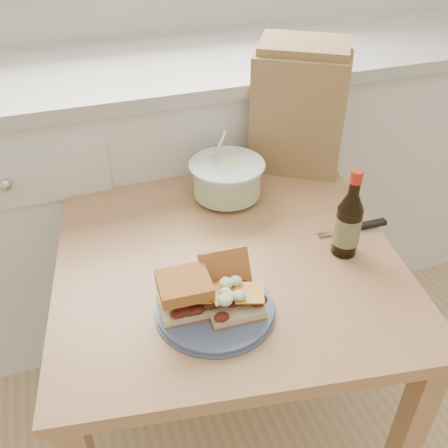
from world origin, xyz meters
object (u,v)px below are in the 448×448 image
object	(u,v)px
paper_bag	(299,112)
dining_table	(227,282)
beer_bottle	(348,223)
coleslaw_bowl	(227,181)
plate	(215,309)

from	to	relation	value
paper_bag	dining_table	bearing A→B (deg)	-102.05
dining_table	beer_bottle	distance (m)	0.34
beer_bottle	coleslaw_bowl	bearing A→B (deg)	123.51
dining_table	paper_bag	distance (m)	0.56
beer_bottle	paper_bag	xyz separation A→B (m)	(0.08, 0.44, 0.09)
coleslaw_bowl	beer_bottle	bearing A→B (deg)	-60.18
plate	coleslaw_bowl	size ratio (longest dim) A/B	1.18
plate	beer_bottle	world-z (taller)	beer_bottle
plate	coleslaw_bowl	xyz separation A→B (m)	(0.17, 0.41, 0.05)
plate	paper_bag	distance (m)	0.70
dining_table	coleslaw_bowl	xyz separation A→B (m)	(0.08, 0.23, 0.15)
coleslaw_bowl	plate	bearing A→B (deg)	-112.61
dining_table	beer_bottle	bearing A→B (deg)	-9.87
coleslaw_bowl	beer_bottle	world-z (taller)	beer_bottle
coleslaw_bowl	paper_bag	size ratio (longest dim) A/B	0.60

